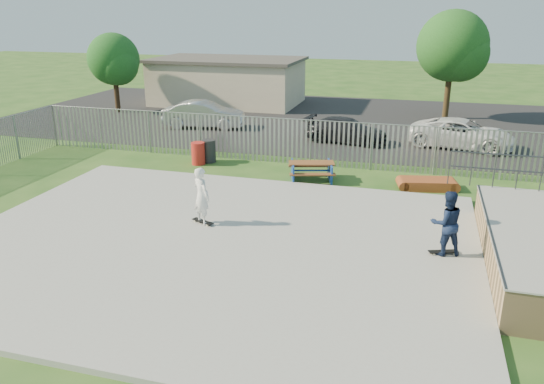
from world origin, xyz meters
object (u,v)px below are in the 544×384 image
(trash_bin_grey, at_px, (209,151))
(car_silver, at_px, (204,114))
(tree_mid, at_px, (452,46))
(picnic_table, at_px, (311,171))
(car_white, at_px, (462,134))
(skater_white, at_px, (202,196))
(car_dark, at_px, (346,130))
(skater_navy, at_px, (446,223))
(funbox, at_px, (427,184))
(tree_left, at_px, (113,59))
(trash_bin_red, at_px, (198,153))

(trash_bin_grey, relative_size, car_silver, 0.22)
(tree_mid, bearing_deg, car_silver, -153.76)
(tree_mid, bearing_deg, picnic_table, -110.51)
(car_white, distance_m, skater_white, 15.29)
(car_dark, distance_m, tree_mid, 10.06)
(skater_navy, relative_size, skater_white, 1.00)
(funbox, height_order, skater_white, skater_white)
(funbox, relative_size, tree_left, 0.40)
(picnic_table, bearing_deg, trash_bin_red, 153.76)
(car_silver, bearing_deg, car_dark, -108.65)
(car_white, relative_size, tree_mid, 0.77)
(car_white, height_order, tree_mid, tree_mid)
(funbox, xyz_separation_m, trash_bin_red, (-9.75, 0.74, 0.30))
(funbox, bearing_deg, skater_white, -150.76)
(car_dark, height_order, car_white, car_white)
(funbox, xyz_separation_m, skater_white, (-6.76, -5.86, 0.87))
(car_dark, distance_m, tree_left, 16.54)
(funbox, bearing_deg, trash_bin_grey, 160.98)
(car_dark, bearing_deg, trash_bin_grey, 142.31)
(funbox, distance_m, trash_bin_grey, 9.52)
(tree_mid, height_order, skater_navy, tree_mid)
(trash_bin_red, relative_size, car_silver, 0.21)
(car_dark, xyz_separation_m, skater_navy, (4.52, -12.62, 0.42))
(trash_bin_grey, xyz_separation_m, skater_navy, (9.89, -7.30, 0.55))
(car_silver, bearing_deg, trash_bin_grey, -165.70)
(picnic_table, relative_size, tree_mid, 0.33)
(trash_bin_red, distance_m, skater_navy, 12.29)
(funbox, distance_m, car_silver, 14.67)
(picnic_table, xyz_separation_m, skater_white, (-2.28, -5.67, 0.68))
(car_silver, bearing_deg, tree_mid, -73.86)
(car_dark, xyz_separation_m, tree_left, (-15.75, 4.22, 2.79))
(car_silver, xyz_separation_m, tree_left, (-7.40, 2.97, 2.65))
(trash_bin_grey, bearing_deg, car_white, 27.57)
(picnic_table, relative_size, car_silver, 0.46)
(funbox, height_order, skater_navy, skater_navy)
(picnic_table, xyz_separation_m, skater_navy, (4.93, -5.89, 0.68))
(picnic_table, xyz_separation_m, funbox, (4.48, 0.19, -0.20))
(trash_bin_grey, relative_size, tree_mid, 0.16)
(funbox, relative_size, tree_mid, 0.31)
(car_silver, distance_m, skater_white, 14.78)
(car_silver, bearing_deg, picnic_table, -145.24)
(car_silver, distance_m, skater_navy, 18.93)
(skater_white, bearing_deg, car_silver, -34.25)
(funbox, height_order, tree_left, tree_left)
(car_white, xyz_separation_m, skater_white, (-8.32, -12.83, 0.34))
(trash_bin_red, height_order, skater_navy, skater_navy)
(trash_bin_grey, height_order, skater_navy, skater_navy)
(car_white, height_order, skater_navy, skater_navy)
(tree_mid, bearing_deg, tree_left, -170.08)
(trash_bin_grey, xyz_separation_m, tree_mid, (10.42, 13.18, 3.88))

